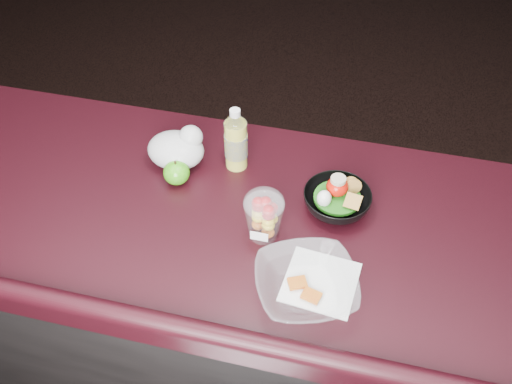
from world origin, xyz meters
TOP-DOWN VIEW (x-y plane):
  - counter at (0.00, 0.30)m, footprint 4.06×0.71m
  - lemonade_bottle at (-0.02, 0.47)m, footprint 0.06×0.06m
  - fruit_cup at (0.11, 0.25)m, footprint 0.10×0.10m
  - green_apple at (-0.16, 0.38)m, footprint 0.07×0.07m
  - plastic_bag at (-0.18, 0.45)m, footprint 0.16×0.13m
  - snack_bowl at (0.27, 0.38)m, footprint 0.22×0.22m
  - takeout_bowl at (0.24, 0.11)m, footprint 0.29×0.29m
  - paper_napkin at (0.27, 0.14)m, footprint 0.17×0.17m

SIDE VIEW (x-z plane):
  - counter at x=0.00m, z-range 0.00..1.02m
  - paper_napkin at x=0.27m, z-range 1.02..1.02m
  - takeout_bowl at x=0.24m, z-range 1.02..1.08m
  - snack_bowl at x=0.27m, z-range 1.00..1.10m
  - green_apple at x=-0.16m, z-range 1.02..1.09m
  - plastic_bag at x=-0.18m, z-range 1.01..1.13m
  - fruit_cup at x=0.11m, z-range 1.02..1.16m
  - lemonade_bottle at x=-0.02m, z-range 1.00..1.19m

